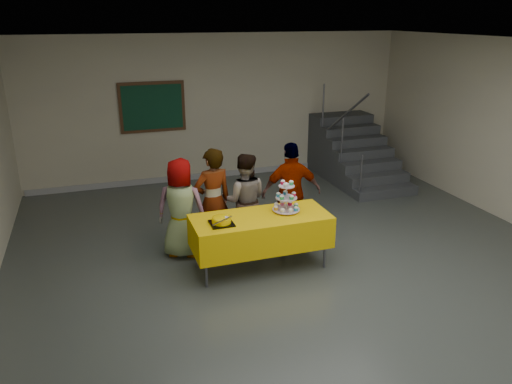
% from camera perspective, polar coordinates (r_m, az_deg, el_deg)
% --- Properties ---
extents(room_shell, '(10.00, 10.04, 3.02)m').
position_cam_1_polar(room_shell, '(5.85, 8.17, 7.48)').
color(room_shell, '#4C514C').
rests_on(room_shell, ground).
extents(bake_table, '(1.88, 0.78, 0.77)m').
position_cam_1_polar(bake_table, '(6.83, 0.54, -4.44)').
color(bake_table, '#595960').
rests_on(bake_table, ground).
extents(cupcake_stand, '(0.38, 0.38, 0.44)m').
position_cam_1_polar(cupcake_stand, '(6.87, 3.48, -0.96)').
color(cupcake_stand, silver).
rests_on(cupcake_stand, bake_table).
extents(bear_cake, '(0.32, 0.36, 0.12)m').
position_cam_1_polar(bear_cake, '(6.49, -3.96, -3.20)').
color(bear_cake, black).
rests_on(bear_cake, bake_table).
extents(schoolchild_a, '(0.84, 0.71, 1.46)m').
position_cam_1_polar(schoolchild_a, '(7.20, -8.57, -1.86)').
color(schoolchild_a, slate).
rests_on(schoolchild_a, ground).
extents(schoolchild_b, '(0.64, 0.49, 1.58)m').
position_cam_1_polar(schoolchild_b, '(7.26, -4.94, -1.02)').
color(schoolchild_b, slate).
rests_on(schoolchild_b, ground).
extents(schoolchild_c, '(0.83, 0.73, 1.44)m').
position_cam_1_polar(schoolchild_c, '(7.47, -1.33, -0.93)').
color(schoolchild_c, '#5C5B65').
rests_on(schoolchild_c, ground).
extents(schoolchild_d, '(0.96, 0.51, 1.56)m').
position_cam_1_polar(schoolchild_d, '(7.62, 4.07, -0.06)').
color(schoolchild_d, slate).
rests_on(schoolchild_d, ground).
extents(staircase, '(1.30, 2.40, 2.04)m').
position_cam_1_polar(staircase, '(11.00, 10.88, 4.26)').
color(staircase, '#424447').
rests_on(staircase, ground).
extents(noticeboard, '(1.30, 0.05, 1.00)m').
position_cam_1_polar(noticeboard, '(10.27, -11.76, 9.48)').
color(noticeboard, '#472B16').
rests_on(noticeboard, ground).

